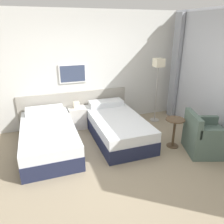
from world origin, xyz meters
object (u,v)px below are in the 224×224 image
Objects in this scene: side_table at (174,128)px; armchair at (205,139)px; nightstand at (77,117)px; bed_near_window at (116,126)px; floor_lamp at (158,70)px; bed_near_door at (49,137)px.

armchair is (0.45, -0.39, -0.13)m from side_table.
side_table is at bearing 67.41° from armchair.
nightstand is at bearing 137.48° from side_table.
nightstand is 0.72× the size of armchair.
armchair is (2.14, -1.94, 0.02)m from nightstand.
bed_near_window is at bearing -46.21° from nightstand.
floor_lamp is at bearing 22.78° from armchair.
floor_lamp is at bearing 76.15° from side_table.
armchair is at bearing -85.73° from floor_lamp.
side_table is at bearing -17.96° from bed_near_door.
bed_near_door is 1.00× the size of bed_near_window.
floor_lamp reaches higher than side_table.
armchair reaches higher than bed_near_window.
bed_near_window is 3.27× the size of side_table.
floor_lamp reaches higher than bed_near_door.
bed_near_door is 3.03× the size of nightstand.
side_table is (-0.32, -1.31, -0.92)m from floor_lamp.
floor_lamp is (1.28, 0.53, 1.08)m from bed_near_window.
nightstand is 2.89m from armchair.
nightstand is 2.29m from floor_lamp.
armchair is (0.13, -1.71, -1.05)m from floor_lamp.
armchair is at bearing -39.93° from bed_near_window.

